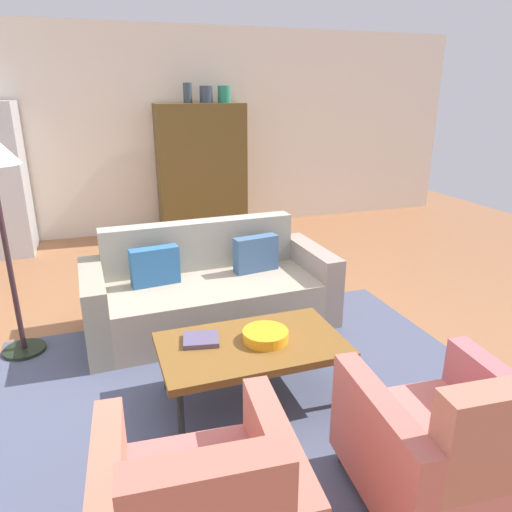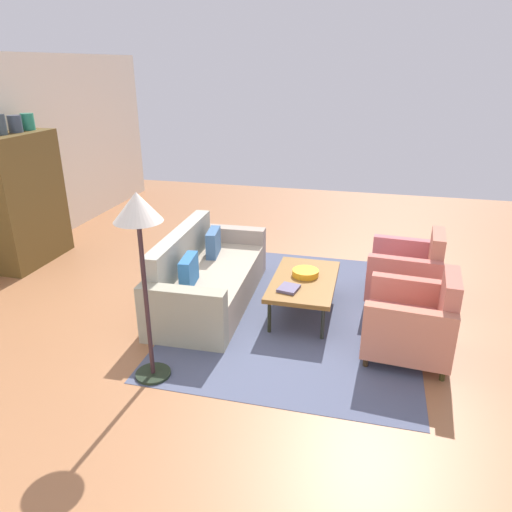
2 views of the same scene
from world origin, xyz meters
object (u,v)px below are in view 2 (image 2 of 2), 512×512
at_px(vase_small, 28,122).
at_px(vase_round, 15,124).
at_px(armchair_right, 409,274).
at_px(fruit_bowl, 305,273).
at_px(cabinet, 24,200).
at_px(coffee_table, 304,282).
at_px(vase_tall, 1,125).
at_px(book_stack, 289,288).
at_px(couch, 204,279).
at_px(armchair_left, 416,324).
at_px(floor_lamp, 139,226).

bearing_deg(vase_small, vase_round, 180.00).
relative_size(armchair_right, fruit_bowl, 2.93).
height_order(cabinet, vase_round, vase_round).
distance_m(fruit_bowl, vase_small, 4.34).
bearing_deg(cabinet, vase_small, -0.77).
bearing_deg(coffee_table, vase_tall, 83.58).
relative_size(coffee_table, cabinet, 0.67).
distance_m(cabinet, vase_tall, 1.04).
height_order(coffee_table, armchair_right, armchair_right).
bearing_deg(book_stack, cabinet, 76.81).
relative_size(couch, cabinet, 1.18).
relative_size(coffee_table, vase_tall, 4.64).
bearing_deg(armchair_left, coffee_table, 67.20).
xyz_separation_m(armchair_right, cabinet, (0.01, 5.17, 0.56)).
xyz_separation_m(couch, armchair_right, (0.60, -2.35, 0.06)).
bearing_deg(cabinet, floor_lamp, -126.64).
xyz_separation_m(cabinet, vase_tall, (-0.15, -0.00, 1.03)).
relative_size(vase_tall, floor_lamp, 0.15).
distance_m(vase_tall, floor_lamp, 3.50).
relative_size(couch, floor_lamp, 1.23).
xyz_separation_m(armchair_left, floor_lamp, (-0.92, 2.32, 1.10)).
bearing_deg(couch, cabinet, -103.62).
bearing_deg(couch, armchair_left, 74.07).
bearing_deg(vase_round, fruit_bowl, -98.61).
bearing_deg(floor_lamp, armchair_right, -47.56).
bearing_deg(book_stack, couch, 73.91).
relative_size(armchair_left, fruit_bowl, 2.93).
bearing_deg(cabinet, vase_round, -2.71).
relative_size(book_stack, vase_round, 1.19).
bearing_deg(vase_small, coffee_table, -103.36).
xyz_separation_m(armchair_right, vase_round, (0.11, 5.17, 1.57)).
xyz_separation_m(book_stack, cabinet, (0.91, 3.89, 0.47)).
relative_size(vase_round, floor_lamp, 0.13).
height_order(couch, armchair_left, armchair_left).
bearing_deg(armchair_right, fruit_bowl, 117.82).
bearing_deg(vase_tall, fruit_bowl, -95.08).
height_order(armchair_left, cabinet, cabinet).
bearing_deg(floor_lamp, vase_round, 52.05).
xyz_separation_m(cabinet, vase_small, (0.35, -0.00, 1.01)).
distance_m(book_stack, vase_tall, 4.23).
bearing_deg(vase_small, book_stack, -107.99).
relative_size(fruit_bowl, vase_round, 1.37).
height_order(coffee_table, vase_small, vase_small).
relative_size(fruit_bowl, vase_tall, 1.16).
relative_size(couch, armchair_right, 2.41).
bearing_deg(book_stack, armchair_right, -54.85).
relative_size(vase_tall, vase_round, 1.18).
height_order(couch, fruit_bowl, couch).
bearing_deg(floor_lamp, fruit_bowl, -35.40).
distance_m(vase_tall, vase_small, 0.50).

